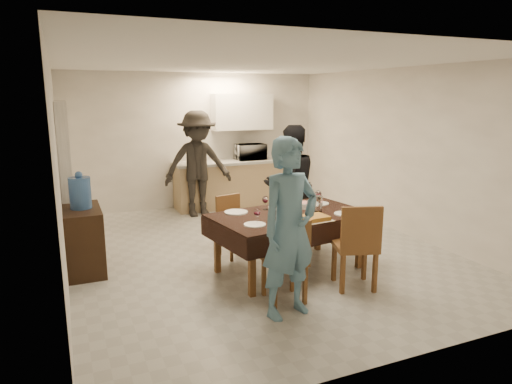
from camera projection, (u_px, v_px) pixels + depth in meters
floor at (257, 251)px, 6.51m from camera, size 5.00×6.00×0.02m
ceiling at (257, 62)px, 5.96m from camera, size 5.00×6.00×0.02m
wall_back at (196, 141)px, 8.93m from camera, size 5.00×0.02×2.60m
wall_front at (409, 210)px, 3.54m from camera, size 5.00×0.02×2.60m
wall_left at (58, 172)px, 5.27m from camera, size 0.02×6.00×2.60m
wall_right at (402, 152)px, 7.20m from camera, size 0.02×6.00×2.60m
stub_partition at (66, 177)px, 6.43m from camera, size 0.15×1.40×2.10m
kitchen_base_cabinet at (231, 185)px, 9.06m from camera, size 2.20×0.60×0.86m
kitchen_worktop at (231, 162)px, 8.96m from camera, size 2.24×0.64×0.05m
upper_cabinet at (242, 112)px, 9.00m from camera, size 1.20×0.34×0.70m
dining_table at (290, 216)px, 5.66m from camera, size 2.03×1.38×0.74m
chair_near_left at (288, 253)px, 4.76m from camera, size 0.45×0.45×0.50m
chair_near_right at (360, 238)px, 5.09m from camera, size 0.57×0.58×0.54m
chair_far_left at (237, 222)px, 6.13m from camera, size 0.45×0.45×0.45m
chair_far_right at (296, 213)px, 6.46m from camera, size 0.45×0.46×0.48m
console at (84, 240)px, 5.70m from camera, size 0.44×0.88×0.81m
water_jug at (80, 193)px, 5.57m from camera, size 0.26×0.26×0.39m
wine_bottle at (285, 200)px, 5.64m from camera, size 0.08×0.08×0.33m
water_pitcher at (317, 204)px, 5.72m from camera, size 0.13×0.13×0.20m
savoury_tart at (312, 218)px, 5.34m from camera, size 0.45×0.36×0.05m
salad_bowl at (304, 205)px, 5.92m from camera, size 0.18×0.18×0.07m
mushroom_dish at (276, 208)px, 5.88m from camera, size 0.21×0.21×0.04m
wine_glass_a at (257, 216)px, 5.19m from camera, size 0.08×0.08×0.18m
wine_glass_b at (318, 198)px, 6.07m from camera, size 0.09×0.09×0.20m
wine_glass_c at (265, 203)px, 5.82m from camera, size 0.08×0.08×0.18m
plate_near_left at (255, 225)px, 5.15m from camera, size 0.25×0.25×0.01m
plate_near_right at (344, 214)px, 5.61m from camera, size 0.25×0.25×0.01m
plate_far_left at (236, 212)px, 5.69m from camera, size 0.29×0.29×0.02m
plate_far_right at (319, 203)px, 6.15m from camera, size 0.26×0.26×0.02m
microwave at (251, 152)px, 9.09m from camera, size 0.56×0.38×0.31m
person_near at (290, 228)px, 4.46m from camera, size 0.73×0.56×1.80m
person_far at (290, 184)px, 6.78m from camera, size 0.90×0.72×1.76m
person_kitchen at (198, 164)px, 8.23m from camera, size 1.23×0.71×1.91m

